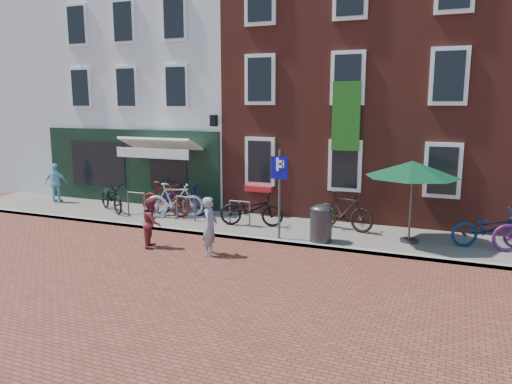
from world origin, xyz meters
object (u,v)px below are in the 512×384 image
at_px(boy, 152,222).
at_px(bicycle_3, 174,200).
at_px(parking_sign, 279,181).
at_px(bicycle_2, 180,200).
at_px(woman, 210,226).
at_px(bicycle_5, 344,211).
at_px(bicycle_6, 491,228).
at_px(parasol, 413,166).
at_px(cafe_person, 56,183).
at_px(bicycle_0, 111,197).
at_px(litter_bin, 321,221).
at_px(bicycle_1, 165,199).
at_px(bicycle_4, 251,209).

height_order(boy, bicycle_3, boy).
distance_m(parking_sign, bicycle_2, 4.68).
distance_m(woman, bicycle_3, 4.29).
relative_size(parking_sign, bicycle_5, 1.31).
bearing_deg(bicycle_2, parking_sign, -123.58).
bearing_deg(boy, bicycle_6, -92.73).
xyz_separation_m(parking_sign, parasol, (3.56, 1.10, 0.49)).
bearing_deg(cafe_person, woman, 138.46).
height_order(woman, bicycle_0, woman).
relative_size(bicycle_0, bicycle_2, 1.00).
xyz_separation_m(woman, bicycle_5, (2.82, 3.61, -0.09)).
bearing_deg(boy, cafe_person, 40.42).
height_order(boy, cafe_person, cafe_person).
distance_m(litter_bin, woman, 3.23).
relative_size(parasol, bicycle_5, 1.31).
xyz_separation_m(boy, bicycle_1, (-1.54, 3.09, -0.00)).
height_order(bicycle_1, bicycle_5, same).
height_order(parking_sign, bicycle_5, parking_sign).
bearing_deg(parasol, bicycle_5, 162.43).
distance_m(parasol, bicycle_4, 5.17).
distance_m(boy, bicycle_4, 3.44).
xyz_separation_m(bicycle_4, bicycle_5, (2.87, 0.64, 0.06)).
distance_m(bicycle_0, bicycle_3, 2.63).
xyz_separation_m(woman, bicycle_3, (-2.99, 3.07, -0.09)).
bearing_deg(parasol, bicycle_2, 176.88).
xyz_separation_m(cafe_person, bicycle_3, (5.75, -0.50, -0.17)).
xyz_separation_m(bicycle_1, bicycle_2, (0.44, 0.25, -0.06)).
relative_size(parking_sign, bicycle_6, 1.27).
height_order(litter_bin, bicycle_5, bicycle_5).
distance_m(bicycle_0, bicycle_4, 5.58).
distance_m(litter_bin, bicycle_6, 4.62).
bearing_deg(parasol, boy, -156.56).
bearing_deg(parking_sign, boy, -150.17).
bearing_deg(cafe_person, bicycle_4, 156.77).
xyz_separation_m(bicycle_2, bicycle_6, (9.94, -0.16, 0.00)).
bearing_deg(bicycle_4, boy, 134.60).
height_order(bicycle_1, bicycle_4, bicycle_1).
bearing_deg(bicycle_5, parking_sign, 155.48).
bearing_deg(bicycle_2, bicycle_5, -101.73).
relative_size(parking_sign, boy, 1.87).
height_order(parking_sign, bicycle_3, parking_sign).
bearing_deg(parking_sign, bicycle_2, 160.28).
relative_size(litter_bin, bicycle_5, 0.58).
bearing_deg(bicycle_3, cafe_person, 59.18).
xyz_separation_m(litter_bin, woman, (-2.50, -2.05, 0.09)).
bearing_deg(bicycle_1, bicycle_2, -57.06).
height_order(cafe_person, bicycle_4, cafe_person).
bearing_deg(woman, bicycle_4, -10.22).
bearing_deg(parking_sign, bicycle_4, 140.42).
height_order(parasol, bicycle_0, parasol).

